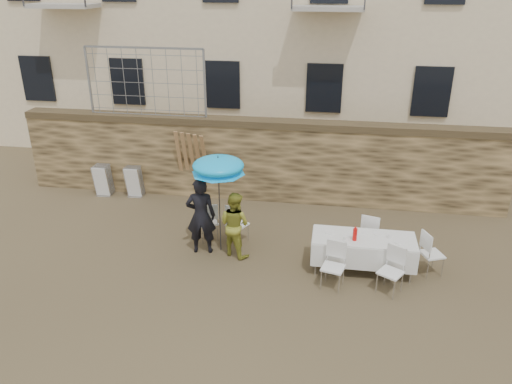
# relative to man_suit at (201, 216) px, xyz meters

# --- Properties ---
(ground) EXTENTS (80.00, 80.00, 0.00)m
(ground) POSITION_rel_man_suit_xyz_m (0.77, -1.88, -0.89)
(ground) COLOR brown
(ground) RESTS_ON ground
(stone_wall) EXTENTS (13.00, 0.50, 2.20)m
(stone_wall) POSITION_rel_man_suit_xyz_m (0.77, 3.12, 0.21)
(stone_wall) COLOR brown
(stone_wall) RESTS_ON ground
(chain_link_fence) EXTENTS (3.20, 0.06, 1.80)m
(chain_link_fence) POSITION_rel_man_suit_xyz_m (-2.23, 3.12, 2.21)
(chain_link_fence) COLOR gray
(chain_link_fence) RESTS_ON stone_wall
(man_suit) EXTENTS (0.70, 0.52, 1.77)m
(man_suit) POSITION_rel_man_suit_xyz_m (0.00, 0.00, 0.00)
(man_suit) COLOR black
(man_suit) RESTS_ON ground
(woman_dress) EXTENTS (0.90, 0.83, 1.48)m
(woman_dress) POSITION_rel_man_suit_xyz_m (0.75, 0.00, -0.14)
(woman_dress) COLOR gold
(woman_dress) RESTS_ON ground
(umbrella) EXTENTS (1.15, 1.15, 2.10)m
(umbrella) POSITION_rel_man_suit_xyz_m (0.40, 0.10, 1.10)
(umbrella) COLOR #3F3F44
(umbrella) RESTS_ON ground
(couple_chair_left) EXTENTS (0.65, 0.65, 0.96)m
(couple_chair_left) POSITION_rel_man_suit_xyz_m (0.00, 0.55, -0.41)
(couple_chair_left) COLOR white
(couple_chair_left) RESTS_ON ground
(couple_chair_right) EXTENTS (0.64, 0.64, 0.96)m
(couple_chair_right) POSITION_rel_man_suit_xyz_m (0.70, 0.55, -0.41)
(couple_chair_right) COLOR white
(couple_chair_right) RESTS_ON ground
(banquet_table) EXTENTS (2.10, 0.85, 0.78)m
(banquet_table) POSITION_rel_man_suit_xyz_m (3.51, -0.21, -0.15)
(banquet_table) COLOR white
(banquet_table) RESTS_ON ground
(soda_bottle) EXTENTS (0.09, 0.09, 0.26)m
(soda_bottle) POSITION_rel_man_suit_xyz_m (3.31, -0.36, 0.02)
(soda_bottle) COLOR red
(soda_bottle) RESTS_ON banquet_table
(table_chair_front_left) EXTENTS (0.58, 0.58, 0.96)m
(table_chair_front_left) POSITION_rel_man_suit_xyz_m (2.91, -0.96, -0.41)
(table_chair_front_left) COLOR white
(table_chair_front_left) RESTS_ON ground
(table_chair_front_right) EXTENTS (0.66, 0.66, 0.96)m
(table_chair_front_right) POSITION_rel_man_suit_xyz_m (4.01, -0.96, -0.41)
(table_chair_front_right) COLOR white
(table_chair_front_right) RESTS_ON ground
(table_chair_back) EXTENTS (0.59, 0.59, 0.96)m
(table_chair_back) POSITION_rel_man_suit_xyz_m (3.71, 0.59, -0.41)
(table_chair_back) COLOR white
(table_chair_back) RESTS_ON ground
(table_chair_side) EXTENTS (0.63, 0.63, 0.96)m
(table_chair_side) POSITION_rel_man_suit_xyz_m (4.91, -0.11, -0.41)
(table_chair_side) COLOR white
(table_chair_side) RESTS_ON ground
(chair_stack_left) EXTENTS (0.46, 0.47, 0.92)m
(chair_stack_left) POSITION_rel_man_suit_xyz_m (-3.53, 2.75, -0.43)
(chair_stack_left) COLOR white
(chair_stack_left) RESTS_ON ground
(chair_stack_right) EXTENTS (0.46, 0.40, 0.92)m
(chair_stack_right) POSITION_rel_man_suit_xyz_m (-2.63, 2.75, -0.43)
(chair_stack_right) COLOR white
(chair_stack_right) RESTS_ON ground
(wood_planks) EXTENTS (0.70, 0.20, 2.00)m
(wood_planks) POSITION_rel_man_suit_xyz_m (-1.03, 2.82, 0.11)
(wood_planks) COLOR #A37749
(wood_planks) RESTS_ON ground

